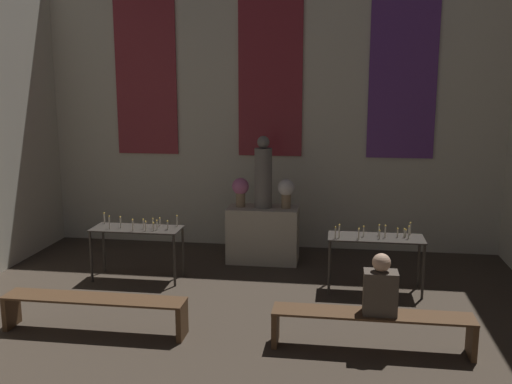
% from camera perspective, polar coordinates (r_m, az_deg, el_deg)
% --- Properties ---
extents(wall_back, '(8.07, 0.16, 5.10)m').
position_cam_1_polar(wall_back, '(9.93, 1.48, 9.14)').
color(wall_back, beige).
rests_on(wall_back, ground_plane).
extents(altar, '(1.14, 0.60, 0.90)m').
position_cam_1_polar(altar, '(9.30, 0.71, -4.25)').
color(altar, '#BCB29E').
rests_on(altar, ground_plane).
extents(statue, '(0.28, 0.28, 1.15)m').
position_cam_1_polar(statue, '(9.09, 0.73, 1.73)').
color(statue, slate).
rests_on(statue, altar).
extents(flower_vase_left, '(0.27, 0.27, 0.47)m').
position_cam_1_polar(flower_vase_left, '(9.19, -1.56, 0.29)').
color(flower_vase_left, '#937A5B').
rests_on(flower_vase_left, altar).
extents(flower_vase_right, '(0.27, 0.27, 0.47)m').
position_cam_1_polar(flower_vase_right, '(9.09, 3.04, 0.16)').
color(flower_vase_right, '#937A5B').
rests_on(flower_vase_right, altar).
extents(candle_rack_left, '(1.31, 0.52, 0.98)m').
position_cam_1_polar(candle_rack_left, '(8.57, -11.79, -4.12)').
color(candle_rack_left, '#332D28').
rests_on(candle_rack_left, ground_plane).
extents(candle_rack_right, '(1.31, 0.52, 0.98)m').
position_cam_1_polar(candle_rack_right, '(8.09, 11.88, -5.03)').
color(candle_rack_right, '#332D28').
rests_on(candle_rack_right, ground_plane).
extents(pew_back_left, '(2.16, 0.36, 0.43)m').
position_cam_1_polar(pew_back_left, '(7.02, -15.87, -10.91)').
color(pew_back_left, '#4C331E').
rests_on(pew_back_left, ground_plane).
extents(pew_back_right, '(2.16, 0.36, 0.43)m').
position_cam_1_polar(pew_back_right, '(6.46, 11.49, -12.65)').
color(pew_back_right, '#4C331E').
rests_on(pew_back_right, ground_plane).
extents(person_seated, '(0.36, 0.24, 0.67)m').
position_cam_1_polar(person_seated, '(6.32, 12.33, -9.35)').
color(person_seated, '#4C4238').
rests_on(person_seated, pew_back_right).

